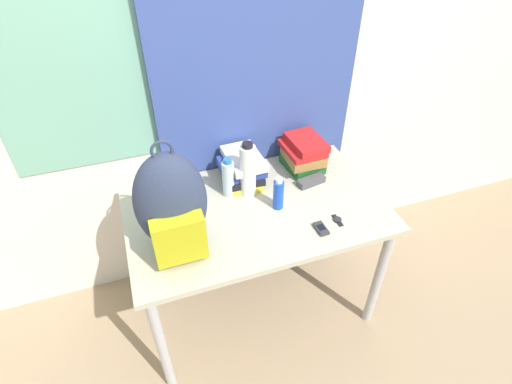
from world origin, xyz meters
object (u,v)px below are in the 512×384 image
(sports_bottle, at_px, (248,170))
(wristwatch, at_px, (337,220))
(cell_phone, at_px, (321,229))
(sunglasses_case, at_px, (311,181))
(water_bottle, at_px, (228,178))
(book_stack_left, at_px, (242,168))
(book_stack_center, at_px, (303,154))
(backpack, at_px, (172,206))
(sunscreen_bottle, at_px, (278,194))

(sports_bottle, height_order, wristwatch, sports_bottle)
(sports_bottle, xyz_separation_m, cell_phone, (0.23, -0.37, -0.14))
(sunglasses_case, xyz_separation_m, wristwatch, (-0.00, -0.30, -0.01))
(water_bottle, relative_size, wristwatch, 2.64)
(book_stack_left, xyz_separation_m, cell_phone, (0.23, -0.47, -0.07))
(book_stack_left, bearing_deg, cell_phone, -64.59)
(book_stack_center, relative_size, sunglasses_case, 1.57)
(backpack, distance_m, sunscreen_bottle, 0.54)
(book_stack_center, bearing_deg, book_stack_left, -179.19)
(book_stack_center, xyz_separation_m, water_bottle, (-0.45, -0.09, 0.01))
(cell_phone, height_order, sunglasses_case, sunglasses_case)
(sports_bottle, height_order, cell_phone, sports_bottle)
(book_stack_center, xyz_separation_m, cell_phone, (-0.13, -0.48, -0.08))
(book_stack_left, distance_m, sunglasses_case, 0.37)
(backpack, height_order, sports_bottle, backpack)
(sports_bottle, height_order, sunscreen_bottle, sports_bottle)
(sunscreen_bottle, distance_m, wristwatch, 0.31)
(backpack, relative_size, wristwatch, 6.48)
(book_stack_left, height_order, water_bottle, water_bottle)
(sunglasses_case, bearing_deg, wristwatch, -90.88)
(book_stack_left, height_order, sports_bottle, sports_bottle)
(book_stack_left, height_order, book_stack_center, book_stack_center)
(sunglasses_case, bearing_deg, backpack, -165.03)
(book_stack_center, height_order, wristwatch, book_stack_center)
(water_bottle, bearing_deg, wristwatch, -40.17)
(book_stack_center, relative_size, sports_bottle, 0.82)
(book_stack_center, distance_m, cell_phone, 0.50)
(book_stack_left, height_order, wristwatch, book_stack_left)
(sports_bottle, bearing_deg, water_bottle, 166.00)
(book_stack_left, bearing_deg, water_bottle, -139.51)
(water_bottle, bearing_deg, book_stack_center, 11.33)
(book_stack_left, relative_size, cell_phone, 3.17)
(book_stack_left, bearing_deg, sunglasses_case, -23.78)
(sunglasses_case, relative_size, wristwatch, 1.92)
(sunscreen_bottle, height_order, cell_phone, sunscreen_bottle)
(wristwatch, bearing_deg, backpack, 172.21)
(sunscreen_bottle, bearing_deg, sports_bottle, 123.77)
(water_bottle, bearing_deg, sunscreen_bottle, -41.62)
(book_stack_left, distance_m, water_bottle, 0.13)
(sports_bottle, bearing_deg, wristwatch, -45.48)
(backpack, relative_size, sunscreen_bottle, 3.01)
(cell_phone, bearing_deg, sunscreen_bottle, 120.89)
(water_bottle, distance_m, wristwatch, 0.57)
(sports_bottle, xyz_separation_m, sunglasses_case, (0.34, -0.04, -0.13))
(cell_phone, bearing_deg, water_bottle, 129.88)
(book_stack_center, distance_m, sunscreen_bottle, 0.37)
(sunglasses_case, bearing_deg, book_stack_center, 82.85)
(wristwatch, bearing_deg, sports_bottle, 134.52)
(water_bottle, height_order, sunscreen_bottle, water_bottle)
(sunglasses_case, bearing_deg, cell_phone, -107.92)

